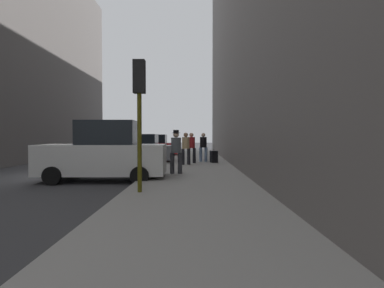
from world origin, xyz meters
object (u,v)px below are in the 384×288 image
at_px(parked_red_hatchback, 153,146).
at_px(rolling_suitcase, 214,157).
at_px(traffic_light, 139,97).
at_px(pedestrian_in_red_jacket, 191,146).
at_px(parked_white_van, 105,153).
at_px(pedestrian_in_jeans, 203,146).
at_px(pedestrian_in_tan_coat, 186,147).
at_px(parked_gray_coupe, 139,150).
at_px(fire_hydrant, 170,154).
at_px(pedestrian_with_beanie, 176,149).

xyz_separation_m(parked_red_hatchback, rolling_suitcase, (4.48, -6.87, -0.36)).
relative_size(traffic_light, pedestrian_in_red_jacket, 2.11).
bearing_deg(parked_white_van, pedestrian_in_jeans, 59.65).
relative_size(traffic_light, rolling_suitcase, 3.46).
bearing_deg(pedestrian_in_tan_coat, parked_white_van, -120.88).
distance_m(traffic_light, rolling_suitcase, 9.68).
xyz_separation_m(parked_gray_coupe, traffic_light, (1.85, -9.83, 1.91)).
bearing_deg(parked_white_van, pedestrian_in_tan_coat, 59.12).
bearing_deg(traffic_light, pedestrian_in_red_jacket, 81.27).
bearing_deg(pedestrian_in_jeans, pedestrian_in_tan_coat, -118.88).
bearing_deg(rolling_suitcase, traffic_light, -106.23).
bearing_deg(parked_red_hatchback, pedestrian_in_jeans, -58.15).
distance_m(parked_red_hatchback, traffic_light, 16.13).
relative_size(parked_white_van, pedestrian_in_jeans, 2.71).
bearing_deg(parked_red_hatchback, traffic_light, -83.35).
height_order(fire_hydrant, pedestrian_with_beanie, pedestrian_with_beanie).
xyz_separation_m(parked_red_hatchback, pedestrian_with_beanie, (2.61, -11.92, 0.29)).
bearing_deg(pedestrian_in_red_jacket, parked_white_van, -118.86).
distance_m(pedestrian_with_beanie, pedestrian_in_red_jacket, 4.82).
height_order(pedestrian_in_tan_coat, rolling_suitcase, pedestrian_in_tan_coat).
distance_m(pedestrian_in_tan_coat, pedestrian_with_beanie, 3.85).
bearing_deg(pedestrian_in_tan_coat, parked_red_hatchback, 109.77).
bearing_deg(pedestrian_in_tan_coat, pedestrian_in_red_jacket, 72.75).
bearing_deg(rolling_suitcase, pedestrian_in_jeans, 134.66).
xyz_separation_m(fire_hydrant, pedestrian_in_red_jacket, (1.40, -2.56, 0.61)).
xyz_separation_m(traffic_light, pedestrian_with_beanie, (0.76, 3.99, -1.62)).
bearing_deg(traffic_light, fire_hydrant, 90.25).
relative_size(parked_white_van, pedestrian_in_red_jacket, 2.71).
bearing_deg(fire_hydrant, pedestrian_in_jeans, -39.03).
xyz_separation_m(fire_hydrant, pedestrian_with_beanie, (0.81, -7.34, 0.64)).
bearing_deg(pedestrian_in_red_jacket, rolling_suitcase, 11.87).
relative_size(pedestrian_in_tan_coat, rolling_suitcase, 1.64).
relative_size(parked_gray_coupe, pedestrian_in_jeans, 2.47).
height_order(parked_white_van, fire_hydrant, parked_white_van).
distance_m(parked_white_van, parked_red_hatchback, 12.95).
bearing_deg(pedestrian_in_jeans, pedestrian_with_beanie, -102.87).
height_order(parked_gray_coupe, pedestrian_in_red_jacket, pedestrian_in_red_jacket).
bearing_deg(parked_white_van, pedestrian_with_beanie, 21.42).
relative_size(pedestrian_in_tan_coat, pedestrian_in_red_jacket, 1.00).
xyz_separation_m(parked_gray_coupe, pedestrian_in_jeans, (3.90, -0.21, 0.26)).
bearing_deg(rolling_suitcase, parked_white_van, -126.43).
bearing_deg(parked_gray_coupe, traffic_light, -79.32).
bearing_deg(rolling_suitcase, parked_gray_coupe, 169.95).
xyz_separation_m(pedestrian_with_beanie, rolling_suitcase, (1.87, 5.05, -0.65)).
distance_m(pedestrian_with_beanie, rolling_suitcase, 5.42).
relative_size(parked_white_van, traffic_light, 1.29).
relative_size(fire_hydrant, pedestrian_in_tan_coat, 0.41).
bearing_deg(pedestrian_in_tan_coat, rolling_suitcase, 37.62).
relative_size(pedestrian_in_jeans, pedestrian_in_red_jacket, 1.00).
bearing_deg(parked_red_hatchback, fire_hydrant, -68.51).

